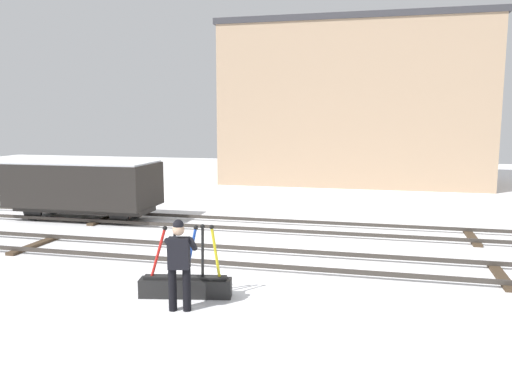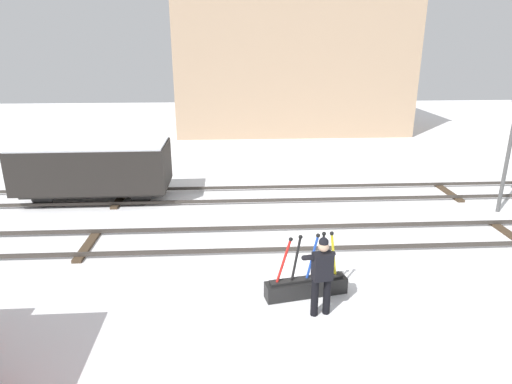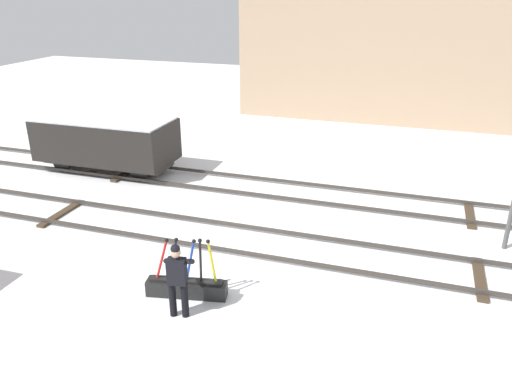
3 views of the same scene
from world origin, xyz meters
name	(u,v)px [view 3 (image 3 of 3)]	position (x,y,z in m)	size (l,w,h in m)	color
ground_plane	(245,243)	(0.00, 0.00, 0.00)	(60.00, 60.00, 0.00)	white
track_main_line	(245,239)	(0.00, 0.00, 0.11)	(44.00, 1.94, 0.18)	#38332D
track_siding_near	(282,189)	(0.00, 3.74, 0.11)	(44.00, 1.94, 0.18)	#38332D
switch_lever_frame	(187,286)	(-0.41, -2.71, 0.25)	(1.84, 0.70, 1.45)	black
rail_worker	(177,276)	(-0.25, -3.41, 0.95)	(0.62, 0.68, 1.69)	black
apartment_building	(382,30)	(1.73, 16.84, 4.20)	(13.73, 6.73, 8.38)	tan
freight_car_back_track	(106,141)	(-6.64, 3.74, 1.18)	(4.98, 2.20, 2.01)	#2D2B28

